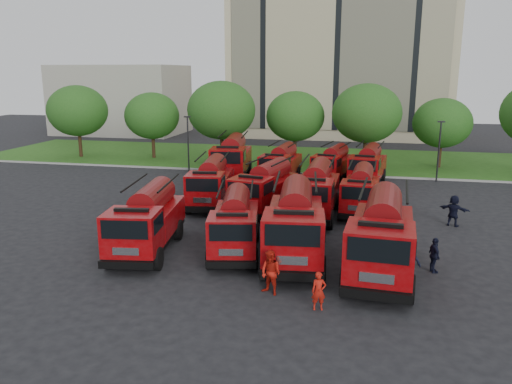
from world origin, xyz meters
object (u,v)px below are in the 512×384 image
at_px(firefighter_5, 452,226).
at_px(fire_truck_2, 295,223).
at_px(fire_truck_0, 147,220).
at_px(fire_truck_8, 232,158).
at_px(fire_truck_6, 316,190).
at_px(fire_truck_3, 381,236).
at_px(firefighter_2, 433,272).
at_px(firefighter_1, 271,294).
at_px(fire_truck_4, 211,182).
at_px(firefighter_4, 221,225).
at_px(firefighter_3, 406,281).
at_px(fire_truck_11, 368,165).
at_px(firefighter_0, 318,309).
at_px(fire_truck_5, 265,187).
at_px(fire_truck_10, 333,164).
at_px(fire_truck_9, 281,164).
at_px(fire_truck_7, 361,190).
at_px(fire_truck_1, 235,223).

bearing_deg(firefighter_5, fire_truck_2, 65.08).
distance_m(fire_truck_0, fire_truck_8, 18.30).
distance_m(fire_truck_0, fire_truck_6, 11.41).
bearing_deg(fire_truck_3, firefighter_2, 18.05).
xyz_separation_m(fire_truck_0, firefighter_1, (7.15, -3.87, -1.65)).
distance_m(fire_truck_4, firefighter_4, 5.14).
relative_size(fire_truck_8, firefighter_3, 4.28).
xyz_separation_m(fire_truck_2, fire_truck_11, (3.59, 18.05, -0.23)).
bearing_deg(firefighter_2, firefighter_0, 118.64).
bearing_deg(fire_truck_5, fire_truck_6, 3.70).
height_order(fire_truck_6, fire_truck_10, fire_truck_6).
distance_m(firefighter_0, firefighter_5, 14.37).
xyz_separation_m(fire_truck_11, firefighter_2, (2.94, -18.56, -1.56)).
bearing_deg(fire_truck_0, firefighter_4, 55.86).
xyz_separation_m(fire_truck_0, fire_truck_4, (0.46, 9.51, -0.06)).
xyz_separation_m(fire_truck_8, fire_truck_9, (4.32, -0.19, -0.31)).
distance_m(fire_truck_5, firefighter_1, 13.00).
height_order(fire_truck_8, firefighter_3, fire_truck_8).
bearing_deg(fire_truck_8, fire_truck_6, -58.23).
bearing_deg(fire_truck_2, fire_truck_5, 104.66).
bearing_deg(fire_truck_10, firefighter_3, -65.86).
relative_size(fire_truck_5, fire_truck_11, 1.03).
distance_m(fire_truck_10, firefighter_4, 15.55).
relative_size(fire_truck_0, firefighter_5, 3.93).
bearing_deg(fire_truck_9, fire_truck_2, -73.61).
xyz_separation_m(fire_truck_10, firefighter_3, (4.58, -20.72, -1.45)).
bearing_deg(firefighter_5, fire_truck_10, -30.95).
height_order(fire_truck_9, firefighter_5, fire_truck_9).
distance_m(fire_truck_8, fire_truck_11, 11.49).
xyz_separation_m(fire_truck_9, firefighter_4, (-1.52, -13.07, -1.51)).
bearing_deg(fire_truck_6, fire_truck_4, 171.73).
bearing_deg(fire_truck_0, fire_truck_7, 34.20).
distance_m(fire_truck_11, firefighter_5, 11.99).
bearing_deg(fire_truck_2, fire_truck_1, 168.20).
relative_size(firefighter_0, firefighter_2, 0.92).
bearing_deg(fire_truck_0, firefighter_5, 17.54).
bearing_deg(firefighter_4, firefighter_5, -147.79).
bearing_deg(fire_truck_5, fire_truck_11, 66.68).
xyz_separation_m(fire_truck_4, fire_truck_9, (3.51, 8.60, -0.07)).
bearing_deg(firefighter_5, fire_truck_5, 20.09).
relative_size(fire_truck_1, firefighter_5, 3.63).
distance_m(firefighter_2, firefighter_4, 12.66).
distance_m(fire_truck_8, firefighter_1, 23.47).
height_order(fire_truck_6, firefighter_0, fire_truck_6).
bearing_deg(fire_truck_2, fire_truck_3, -21.33).
relative_size(firefighter_0, firefighter_5, 0.81).
distance_m(fire_truck_5, fire_truck_6, 3.44).
distance_m(fire_truck_5, fire_truck_7, 6.29).
bearing_deg(firefighter_2, fire_truck_7, 3.20).
bearing_deg(firefighter_5, fire_truck_6, 21.16).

